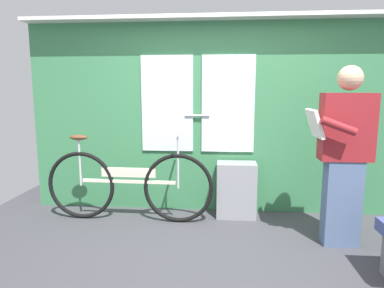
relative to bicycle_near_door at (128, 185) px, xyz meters
name	(u,v)px	position (x,y,z in m)	size (l,w,h in m)	color
ground_plane	(210,269)	(0.93, -0.93, -0.42)	(5.35, 4.36, 0.04)	#38383D
train_door_wall	(214,113)	(0.92, 0.44, 0.76)	(4.35, 0.28, 2.23)	#387A4C
bicycle_near_door	(128,185)	(0.00, 0.00, 0.00)	(1.85, 0.44, 0.97)	black
passenger_reading_newspaper	(344,153)	(2.11, -0.41, 0.46)	(0.56, 0.48, 1.64)	slate
trash_bin_by_wall	(236,190)	(1.19, 0.22, -0.09)	(0.44, 0.28, 0.62)	gray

